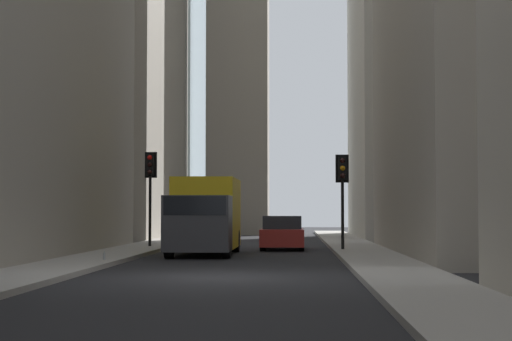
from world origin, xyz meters
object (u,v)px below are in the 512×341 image
at_px(sedan_red, 282,234).
at_px(traffic_light_far_junction, 150,177).
at_px(traffic_light_midblock, 342,179).
at_px(delivery_truck, 205,215).
at_px(discarded_bottle, 104,256).

distance_m(sedan_red, traffic_light_far_junction, 6.09).
bearing_deg(traffic_light_midblock, traffic_light_far_junction, 72.69).
relative_size(delivery_truck, discarded_bottle, 23.93).
relative_size(sedan_red, discarded_bottle, 15.93).
bearing_deg(delivery_truck, traffic_light_far_junction, 31.74).
xyz_separation_m(traffic_light_far_junction, discarded_bottle, (-10.25, -0.34, -2.82)).
distance_m(sedan_red, traffic_light_midblock, 4.08).
distance_m(delivery_truck, traffic_light_far_junction, 5.56).
height_order(sedan_red, traffic_light_far_junction, traffic_light_far_junction).
distance_m(traffic_light_far_junction, discarded_bottle, 10.63).
xyz_separation_m(delivery_truck, traffic_light_midblock, (2.04, -5.18, 1.39)).
bearing_deg(traffic_light_midblock, sedan_red, 43.80).
xyz_separation_m(traffic_light_midblock, traffic_light_far_junction, (2.49, 7.98, 0.22)).
xyz_separation_m(sedan_red, traffic_light_midblock, (-2.48, -2.38, 2.19)).
distance_m(delivery_truck, sedan_red, 5.38).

